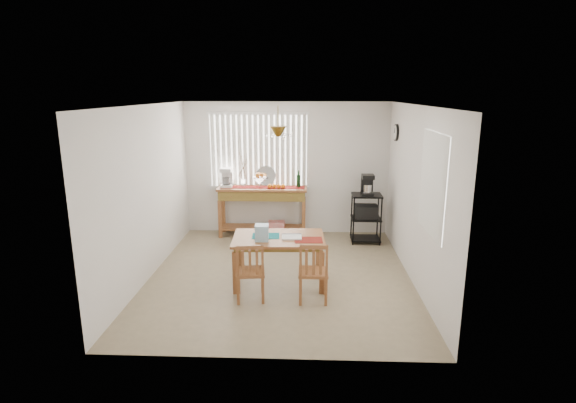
{
  "coord_description": "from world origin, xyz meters",
  "views": [
    {
      "loc": [
        0.39,
        -6.51,
        2.79
      ],
      "look_at": [
        0.1,
        0.55,
        1.05
      ],
      "focal_mm": 28.0,
      "sensor_mm": 36.0,
      "label": 1
    }
  ],
  "objects_px": {
    "cart_items": "(367,185)",
    "chair_left": "(250,272)",
    "chair_right": "(313,272)",
    "wire_cart": "(366,214)",
    "sideboard": "(263,199)",
    "dining_table": "(279,242)"
  },
  "relations": [
    {
      "from": "sideboard",
      "to": "wire_cart",
      "type": "xyz_separation_m",
      "value": [
        1.97,
        -0.32,
        -0.17
      ]
    },
    {
      "from": "chair_right",
      "to": "wire_cart",
      "type": "bearing_deg",
      "value": 68.01
    },
    {
      "from": "dining_table",
      "to": "sideboard",
      "type": "bearing_deg",
      "value": 101.21
    },
    {
      "from": "chair_left",
      "to": "chair_right",
      "type": "distance_m",
      "value": 0.85
    },
    {
      "from": "cart_items",
      "to": "dining_table",
      "type": "bearing_deg",
      "value": -128.12
    },
    {
      "from": "dining_table",
      "to": "cart_items",
      "type": "bearing_deg",
      "value": 51.88
    },
    {
      "from": "sideboard",
      "to": "cart_items",
      "type": "distance_m",
      "value": 2.03
    },
    {
      "from": "sideboard",
      "to": "chair_left",
      "type": "distance_m",
      "value": 2.87
    },
    {
      "from": "sideboard",
      "to": "wire_cart",
      "type": "distance_m",
      "value": 2.01
    },
    {
      "from": "sideboard",
      "to": "chair_left",
      "type": "relative_size",
      "value": 2.07
    },
    {
      "from": "wire_cart",
      "to": "cart_items",
      "type": "height_order",
      "value": "cart_items"
    },
    {
      "from": "sideboard",
      "to": "chair_left",
      "type": "height_order",
      "value": "sideboard"
    },
    {
      "from": "dining_table",
      "to": "chair_left",
      "type": "bearing_deg",
      "value": -120.38
    },
    {
      "from": "cart_items",
      "to": "chair_left",
      "type": "distance_m",
      "value": 3.23
    },
    {
      "from": "dining_table",
      "to": "chair_left",
      "type": "xyz_separation_m",
      "value": [
        -0.35,
        -0.6,
        -0.22
      ]
    },
    {
      "from": "chair_right",
      "to": "chair_left",
      "type": "bearing_deg",
      "value": 179.98
    },
    {
      "from": "chair_left",
      "to": "chair_right",
      "type": "bearing_deg",
      "value": -0.02
    },
    {
      "from": "dining_table",
      "to": "chair_right",
      "type": "bearing_deg",
      "value": -49.87
    },
    {
      "from": "sideboard",
      "to": "wire_cart",
      "type": "relative_size",
      "value": 1.87
    },
    {
      "from": "cart_items",
      "to": "chair_right",
      "type": "distance_m",
      "value": 2.82
    },
    {
      "from": "chair_right",
      "to": "cart_items",
      "type": "bearing_deg",
      "value": 68.09
    },
    {
      "from": "wire_cart",
      "to": "cart_items",
      "type": "distance_m",
      "value": 0.54
    }
  ]
}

